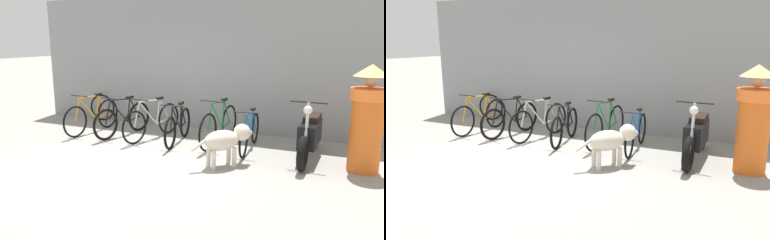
# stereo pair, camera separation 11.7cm
# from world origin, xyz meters

# --- Properties ---
(ground_plane) EXTENTS (60.00, 60.00, 0.00)m
(ground_plane) POSITION_xyz_m (0.00, 0.00, 0.00)
(ground_plane) COLOR gray
(shop_wall_back) EXTENTS (8.14, 0.20, 2.99)m
(shop_wall_back) POSITION_xyz_m (0.00, 2.91, 1.50)
(shop_wall_back) COLOR gray
(shop_wall_back) RESTS_ON ground
(bicycle_0) EXTENTS (0.46, 1.69, 0.88)m
(bicycle_0) POSITION_xyz_m (-1.81, 1.56, 0.36)
(bicycle_0) COLOR black
(bicycle_0) RESTS_ON ground
(bicycle_1) EXTENTS (0.49, 1.62, 0.86)m
(bicycle_1) POSITION_xyz_m (-1.03, 1.60, 0.35)
(bicycle_1) COLOR black
(bicycle_1) RESTS_ON ground
(bicycle_2) EXTENTS (0.51, 1.70, 0.88)m
(bicycle_2) POSITION_xyz_m (-0.33, 1.62, 0.36)
(bicycle_2) COLOR black
(bicycle_2) RESTS_ON ground
(bicycle_3) EXTENTS (0.46, 1.58, 0.83)m
(bicycle_3) POSITION_xyz_m (0.30, 1.53, 0.34)
(bicycle_3) COLOR black
(bicycle_3) RESTS_ON ground
(bicycle_4) EXTENTS (0.46, 1.69, 0.93)m
(bicycle_4) POSITION_xyz_m (1.10, 1.72, 0.38)
(bicycle_4) COLOR black
(bicycle_4) RESTS_ON ground
(bicycle_5) EXTENTS (0.46, 1.64, 0.79)m
(bicycle_5) POSITION_xyz_m (1.74, 1.61, 0.33)
(bicycle_5) COLOR black
(bicycle_5) RESTS_ON ground
(motorcycle) EXTENTS (0.58, 1.91, 1.07)m
(motorcycle) POSITION_xyz_m (2.82, 1.48, 0.42)
(motorcycle) COLOR black
(motorcycle) RESTS_ON ground
(stray_dog) EXTENTS (0.84, 0.92, 0.67)m
(stray_dog) POSITION_xyz_m (1.62, 0.59, 0.44)
(stray_dog) COLOR beige
(stray_dog) RESTS_ON ground
(person_in_robes) EXTENTS (0.78, 0.78, 1.67)m
(person_in_robes) POSITION_xyz_m (3.67, 1.22, 0.86)
(person_in_robes) COLOR orange
(person_in_robes) RESTS_ON ground
(spare_tire_left) EXTENTS (0.66, 0.13, 0.66)m
(spare_tire_left) POSITION_xyz_m (-2.36, 2.66, 0.33)
(spare_tire_left) COLOR black
(spare_tire_left) RESTS_ON ground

